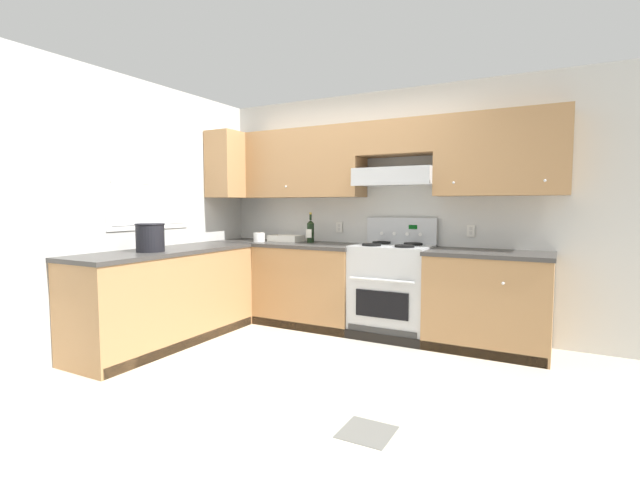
{
  "coord_description": "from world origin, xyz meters",
  "views": [
    {
      "loc": [
        2.09,
        -3.09,
        1.33
      ],
      "look_at": [
        0.06,
        0.7,
        1.0
      ],
      "focal_mm": 25.36,
      "sensor_mm": 36.0,
      "label": 1
    }
  ],
  "objects_px": {
    "bucket": "(150,237)",
    "paper_towel_roll": "(259,237)",
    "wine_bottle": "(311,231)",
    "bowl": "(286,239)",
    "stove": "(392,289)"
  },
  "relations": [
    {
      "from": "stove",
      "to": "bucket",
      "type": "height_order",
      "value": "stove"
    },
    {
      "from": "bowl",
      "to": "stove",
      "type": "bearing_deg",
      "value": -4.44
    },
    {
      "from": "paper_towel_roll",
      "to": "wine_bottle",
      "type": "bearing_deg",
      "value": 18.65
    },
    {
      "from": "wine_bottle",
      "to": "paper_towel_roll",
      "type": "bearing_deg",
      "value": -161.35
    },
    {
      "from": "stove",
      "to": "bowl",
      "type": "relative_size",
      "value": 3.19
    },
    {
      "from": "wine_bottle",
      "to": "bucket",
      "type": "relative_size",
      "value": 1.3
    },
    {
      "from": "bucket",
      "to": "bowl",
      "type": "bearing_deg",
      "value": 73.96
    },
    {
      "from": "wine_bottle",
      "to": "bowl",
      "type": "xyz_separation_m",
      "value": [
        -0.34,
        0.01,
        -0.11
      ]
    },
    {
      "from": "stove",
      "to": "bucket",
      "type": "distance_m",
      "value": 2.39
    },
    {
      "from": "bucket",
      "to": "paper_towel_roll",
      "type": "relative_size",
      "value": 2.04
    },
    {
      "from": "stove",
      "to": "bowl",
      "type": "bearing_deg",
      "value": 175.56
    },
    {
      "from": "bowl",
      "to": "bucket",
      "type": "relative_size",
      "value": 1.43
    },
    {
      "from": "paper_towel_roll",
      "to": "stove",
      "type": "bearing_deg",
      "value": 3.59
    },
    {
      "from": "stove",
      "to": "paper_towel_roll",
      "type": "bearing_deg",
      "value": -176.41
    },
    {
      "from": "bowl",
      "to": "bucket",
      "type": "bearing_deg",
      "value": -106.04
    }
  ]
}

